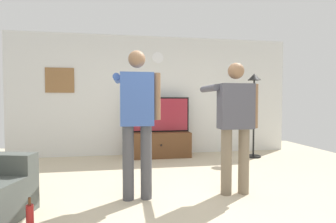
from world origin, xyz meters
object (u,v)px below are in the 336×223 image
person_standing_nearer_couch (235,120)px  beverage_bottle (30,218)px  floor_lamp (254,98)px  wall_clock (158,58)px  television (159,115)px  tv_stand (159,144)px  framed_picture (60,80)px  person_standing_nearer_lamp (137,115)px

person_standing_nearer_couch → beverage_bottle: bearing=-164.2°
floor_lamp → beverage_bottle: (-3.63, -2.68, -1.16)m
wall_clock → beverage_bottle: bearing=-115.7°
wall_clock → person_standing_nearer_couch: (0.68, -2.70, -1.23)m
television → wall_clock: wall_clock is taller
floor_lamp → beverage_bottle: bearing=-143.6°
tv_stand → framed_picture: 2.57m
wall_clock → floor_lamp: size_ratio=0.14×
person_standing_nearer_lamp → beverage_bottle: (-1.02, -0.68, -0.91)m
television → floor_lamp: floor_lamp is taller
television → person_standing_nearer_lamp: person_standing_nearer_lamp is taller
television → person_standing_nearer_couch: 2.55m
wall_clock → framed_picture: (-2.13, 0.00, -0.54)m
floor_lamp → person_standing_nearer_lamp: size_ratio=0.99×
person_standing_nearer_lamp → floor_lamp: bearing=37.4°
wall_clock → person_standing_nearer_lamp: bearing=-102.5°
floor_lamp → person_standing_nearer_lamp: (-2.61, -2.00, -0.25)m
framed_picture → beverage_bottle: size_ratio=1.79×
floor_lamp → person_standing_nearer_couch: size_ratio=1.06×
television → beverage_bottle: 3.58m
framed_picture → person_standing_nearer_couch: (2.81, -2.70, -0.69)m
tv_stand → wall_clock: 1.96m
person_standing_nearer_couch → framed_picture: bearing=136.2°
person_standing_nearer_couch → floor_lamp: bearing=56.6°
framed_picture → person_standing_nearer_couch: bearing=-43.8°
wall_clock → beverage_bottle: 4.25m
wall_clock → framed_picture: bearing=179.9°
tv_stand → floor_lamp: 2.30m
person_standing_nearer_lamp → tv_stand: bearing=76.0°
framed_picture → television: bearing=-6.7°
tv_stand → person_standing_nearer_lamp: (-0.59, -2.38, 0.77)m
floor_lamp → television: bearing=168.1°
person_standing_nearer_lamp → beverage_bottle: size_ratio=5.54×
television → wall_clock: 1.31m
television → wall_clock: bearing=90.0°
television → person_standing_nearer_couch: person_standing_nearer_couch is taller
wall_clock → floor_lamp: wall_clock is taller
person_standing_nearer_couch → beverage_bottle: size_ratio=5.17×
wall_clock → beverage_bottle: (-1.61, -3.34, -2.08)m
beverage_bottle → television: bearing=62.6°
wall_clock → framed_picture: wall_clock is taller
floor_lamp → beverage_bottle: size_ratio=5.47×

